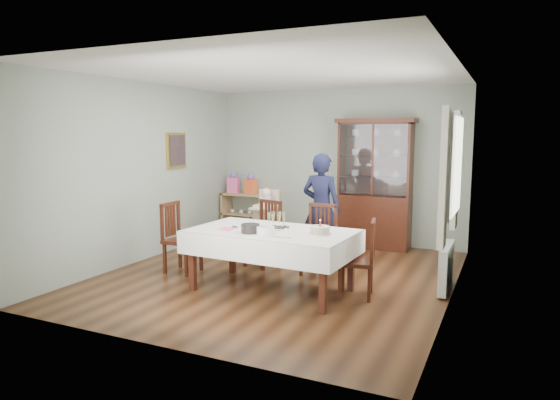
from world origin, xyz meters
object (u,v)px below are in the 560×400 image
Objects in this scene: chair_far_right at (318,253)px; gift_bag_orange at (251,185)px; chair_end_left at (182,252)px; china_cabinet at (375,182)px; sideboard at (245,214)px; champagne_tray at (276,224)px; birthday_cake at (320,231)px; chair_far_left at (263,247)px; woman at (321,208)px; gift_bag_pink at (233,183)px; chair_end_right at (357,274)px; dining_table at (272,260)px; high_chair at (267,229)px.

gift_bag_orange reaches higher than chair_far_right.
china_cabinet is at bearing -38.50° from chair_end_left.
chair_far_right reaches higher than sideboard.
chair_end_left is 2.99× the size of champagne_tray.
gift_bag_orange is (-0.31, 2.63, 0.68)m from chair_end_left.
birthday_cake is at bearing -12.13° from champagne_tray.
china_cabinet is 2.36m from chair_far_left.
woman reaches higher than champagne_tray.
birthday_cake is (1.25, -1.00, 0.53)m from chair_far_left.
sideboard is 0.63m from gift_bag_pink.
chair_far_right is 2.93× the size of champagne_tray.
chair_end_left is (-1.77, -0.72, 0.01)m from chair_far_right.
gift_bag_pink is at bearing 14.13° from chair_end_left.
gift_bag_orange is (-2.08, 1.91, 0.68)m from chair_far_right.
chair_end_left reaches higher than birthday_cake.
china_cabinet is 2.35× the size of chair_end_right.
chair_end_right is (1.65, -0.78, -0.01)m from chair_far_left.
gift_bag_pink is (-2.74, 0.00, -0.15)m from china_cabinet.
gift_bag_orange is (-2.85, 2.64, 0.69)m from chair_end_right.
china_cabinet is at bearing 79.19° from dining_table.
gift_bag_orange reaches higher than champagne_tray.
dining_table is 3.65m from gift_bag_pink.
sideboard is 0.55× the size of woman.
china_cabinet reaches higher than chair_end_right.
china_cabinet reaches higher than woman.
china_cabinet is 2.82m from chair_end_right.
chair_end_left reaches higher than dining_table.
high_chair is (0.62, 1.43, 0.13)m from chair_end_left.
high_chair is at bearing -48.99° from sideboard.
sideboard is 0.84× the size of high_chair.
gift_bag_pink is 1.05× the size of gift_bag_orange.
chair_end_left is at bearing -157.95° from chair_far_right.
chair_far_left is at bearing 126.10° from champagne_tray.
high_chair is at bearing -3.03° from woman.
chair_far_right is 1.35m from high_chair.
gift_bag_orange is (-2.37, 0.00, -0.15)m from china_cabinet.
china_cabinet is 1.32× the size of woman.
gift_bag_orange is at bearing -143.84° from chair_end_right.
chair_far_right is 1.03× the size of chair_end_right.
china_cabinet reaches higher than dining_table.
chair_end_right is (2.53, -0.01, -0.01)m from chair_end_left.
china_cabinet reaches higher than high_chair.
dining_table is 2.16× the size of chair_far_left.
chair_far_left is at bearing -49.59° from chair_end_left.
dining_table is 0.45m from champagne_tray.
champagne_tray is 3.51m from gift_bag_pink.
chair_end_left is at bearing -83.18° from gift_bag_orange.
birthday_cake is (1.52, -1.65, 0.39)m from high_chair.
chair_end_left is at bearing -80.43° from sideboard.
high_chair is (-1.43, -1.21, -0.71)m from china_cabinet.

